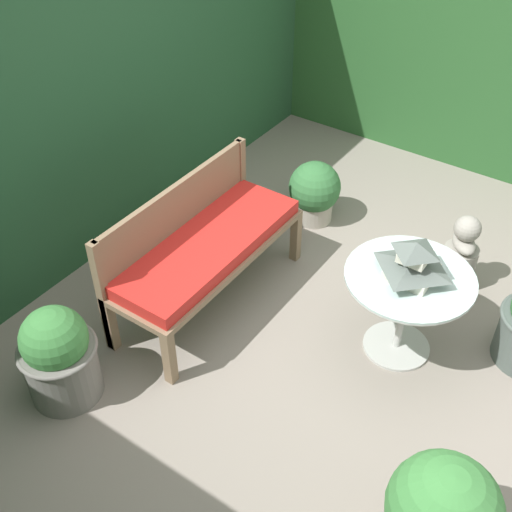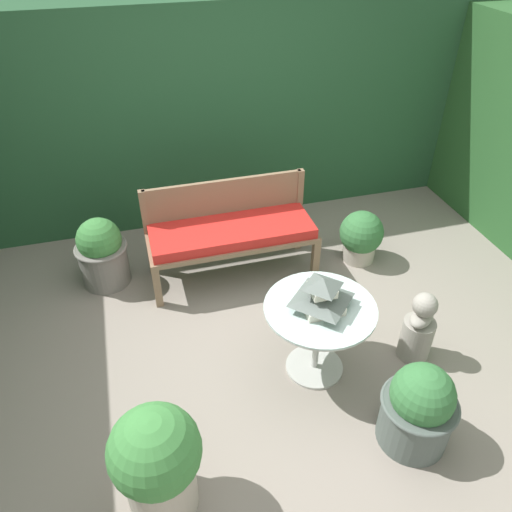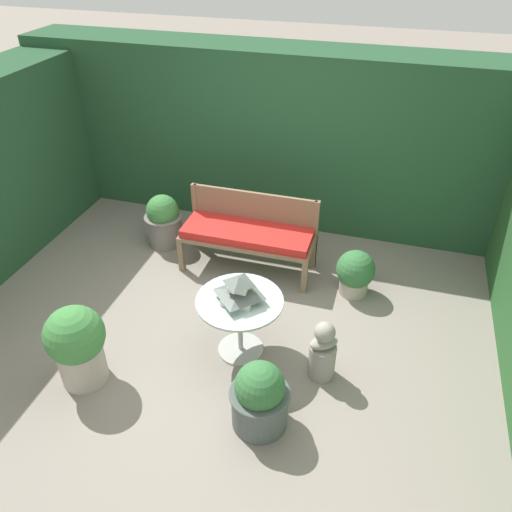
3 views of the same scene
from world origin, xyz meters
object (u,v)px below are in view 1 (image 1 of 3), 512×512
object	(u,v)px
pagoda_birdhouse	(413,262)
potted_plant_path_edge	(314,192)
garden_bench	(209,250)
potted_plant_table_near	(59,356)
garden_bust	(460,256)
patio_table	(407,292)

from	to	relation	value
pagoda_birdhouse	potted_plant_path_edge	bearing A→B (deg)	52.30
garden_bench	potted_plant_table_near	distance (m)	1.12
potted_plant_path_edge	garden_bust	bearing A→B (deg)	-95.65
pagoda_birdhouse	potted_plant_table_near	size ratio (longest dim) A/B	0.55
patio_table	pagoda_birdhouse	xyz separation A→B (m)	(0.00, -0.00, 0.23)
garden_bench	pagoda_birdhouse	distance (m)	1.29
garden_bench	pagoda_birdhouse	world-z (taller)	pagoda_birdhouse
potted_plant_table_near	patio_table	bearing A→B (deg)	-45.50
potted_plant_path_edge	potted_plant_table_near	distance (m)	2.30
garden_bench	potted_plant_table_near	world-z (taller)	potted_plant_table_near
patio_table	pagoda_birdhouse	bearing A→B (deg)	-45.00
garden_bust	garden_bench	bearing A→B (deg)	94.14
garden_bench	pagoda_birdhouse	size ratio (longest dim) A/B	4.19
potted_plant_path_edge	potted_plant_table_near	size ratio (longest dim) A/B	0.79
garden_bust	potted_plant_path_edge	size ratio (longest dim) A/B	1.18
garden_bench	potted_plant_path_edge	bearing A→B (deg)	-4.45
potted_plant_table_near	pagoda_birdhouse	bearing A→B (deg)	-45.50
pagoda_birdhouse	garden_bust	world-z (taller)	pagoda_birdhouse
pagoda_birdhouse	potted_plant_table_near	bearing A→B (deg)	134.50
pagoda_birdhouse	potted_plant_path_edge	size ratio (longest dim) A/B	0.69
potted_plant_table_near	garden_bust	bearing A→B (deg)	-34.95
patio_table	garden_bench	bearing A→B (deg)	104.33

